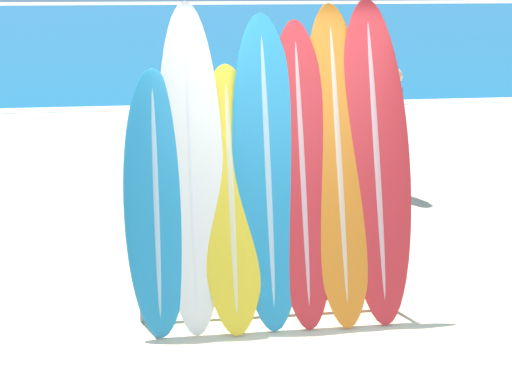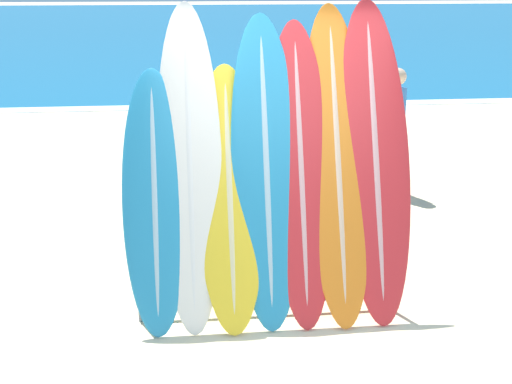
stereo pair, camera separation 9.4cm
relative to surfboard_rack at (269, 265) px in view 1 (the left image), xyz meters
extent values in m
plane|color=beige|center=(0.29, -0.73, -0.44)|extent=(160.00, 160.00, 0.00)
cube|color=#146693|center=(0.29, 39.62, -0.44)|extent=(120.00, 60.00, 0.00)
cube|color=white|center=(0.29, 9.92, -0.43)|extent=(120.00, 0.60, 0.01)
cylinder|color=slate|center=(-1.03, 0.00, -0.04)|extent=(0.04, 0.04, 0.80)
cylinder|color=slate|center=(1.03, 0.00, -0.04)|extent=(0.04, 0.04, 0.80)
cylinder|color=slate|center=(0.00, 0.00, 0.34)|extent=(2.09, 0.04, 0.04)
cylinder|color=slate|center=(0.00, 0.00, -0.32)|extent=(2.09, 0.04, 0.04)
ellipsoid|color=teal|center=(-0.88, 0.04, 0.56)|extent=(0.51, 0.81, 2.00)
ellipsoid|color=#98BACC|center=(-0.88, 0.04, 0.56)|extent=(0.09, 0.79, 1.92)
ellipsoid|color=silver|center=(-0.60, 0.14, 0.81)|extent=(0.51, 1.00, 2.50)
ellipsoid|color=silver|center=(-0.60, 0.14, 0.81)|extent=(0.09, 0.97, 2.41)
ellipsoid|color=yellow|center=(-0.29, 0.06, 0.57)|extent=(0.54, 0.92, 2.02)
ellipsoid|color=beige|center=(-0.29, 0.06, 0.57)|extent=(0.10, 0.90, 1.94)
ellipsoid|color=teal|center=(0.00, 0.13, 0.77)|extent=(0.56, 0.98, 2.41)
ellipsoid|color=#98BACC|center=(0.00, 0.13, 0.77)|extent=(0.10, 0.95, 2.32)
ellipsoid|color=red|center=(0.28, 0.12, 0.74)|extent=(0.51, 0.99, 2.36)
ellipsoid|color=#D19A9C|center=(0.28, 0.12, 0.74)|extent=(0.09, 0.96, 2.27)
ellipsoid|color=orange|center=(0.59, 0.15, 0.80)|extent=(0.54, 1.10, 2.48)
ellipsoid|color=beige|center=(0.59, 0.15, 0.80)|extent=(0.10, 1.07, 2.39)
ellipsoid|color=red|center=(0.90, 0.15, 0.82)|extent=(0.57, 1.06, 2.52)
ellipsoid|color=#D19A9C|center=(0.90, 0.15, 0.82)|extent=(0.10, 1.03, 2.42)
cylinder|color=beige|center=(2.11, 3.34, -0.06)|extent=(0.11, 0.11, 0.76)
cylinder|color=beige|center=(1.99, 3.23, -0.06)|extent=(0.11, 0.11, 0.76)
cube|color=#CC4C3D|center=(2.05, 3.28, 0.21)|extent=(0.25, 0.24, 0.23)
cube|color=#3370BC|center=(2.05, 3.28, 0.62)|extent=(0.27, 0.27, 0.59)
sphere|color=beige|center=(2.05, 3.28, 1.06)|extent=(0.21, 0.21, 0.21)
cylinder|color=beige|center=(0.04, 3.13, -0.06)|extent=(0.11, 0.11, 0.76)
cylinder|color=beige|center=(0.16, 3.01, -0.06)|extent=(0.11, 0.11, 0.76)
cube|color=#385693|center=(0.10, 3.07, 0.21)|extent=(0.24, 0.24, 0.23)
cube|color=#3370BC|center=(0.10, 3.07, 0.61)|extent=(0.27, 0.27, 0.59)
sphere|color=beige|center=(0.10, 3.07, 1.05)|extent=(0.21, 0.21, 0.21)
camera|label=1|loc=(-0.78, -5.29, 2.23)|focal=50.00mm
camera|label=2|loc=(-0.69, -5.30, 2.23)|focal=50.00mm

